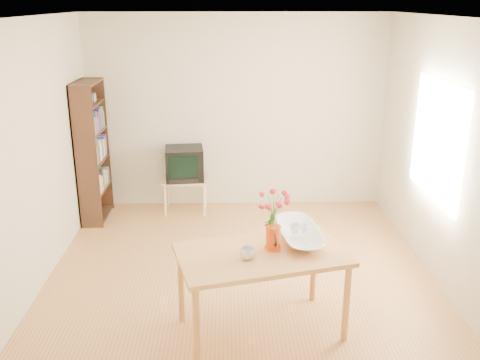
{
  "coord_description": "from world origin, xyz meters",
  "views": [
    {
      "loc": [
        -0.13,
        -4.86,
        2.75
      ],
      "look_at": [
        0.0,
        0.3,
        1.0
      ],
      "focal_mm": 40.0,
      "sensor_mm": 36.0,
      "label": 1
    }
  ],
  "objects_px": {
    "bowl": "(300,212)",
    "television": "(185,163)",
    "mug": "(248,253)",
    "table": "(262,261)",
    "pitcher": "(273,239)"
  },
  "relations": [
    {
      "from": "pitcher",
      "to": "television",
      "type": "height_order",
      "value": "pitcher"
    },
    {
      "from": "pitcher",
      "to": "table",
      "type": "bearing_deg",
      "value": -153.73
    },
    {
      "from": "table",
      "to": "bowl",
      "type": "height_order",
      "value": "bowl"
    },
    {
      "from": "bowl",
      "to": "television",
      "type": "distance_m",
      "value": 2.84
    },
    {
      "from": "table",
      "to": "mug",
      "type": "height_order",
      "value": "mug"
    },
    {
      "from": "television",
      "to": "table",
      "type": "bearing_deg",
      "value": -78.48
    },
    {
      "from": "mug",
      "to": "television",
      "type": "height_order",
      "value": "television"
    },
    {
      "from": "mug",
      "to": "table",
      "type": "bearing_deg",
      "value": -166.38
    },
    {
      "from": "bowl",
      "to": "television",
      "type": "relative_size",
      "value": 0.98
    },
    {
      "from": "table",
      "to": "pitcher",
      "type": "xyz_separation_m",
      "value": [
        0.1,
        0.06,
        0.18
      ]
    },
    {
      "from": "table",
      "to": "pitcher",
      "type": "relative_size",
      "value": 7.08
    },
    {
      "from": "pitcher",
      "to": "television",
      "type": "relative_size",
      "value": 0.41
    },
    {
      "from": "pitcher",
      "to": "mug",
      "type": "xyz_separation_m",
      "value": [
        -0.22,
        -0.17,
        -0.05
      ]
    },
    {
      "from": "bowl",
      "to": "mug",
      "type": "bearing_deg",
      "value": -140.14
    },
    {
      "from": "pitcher",
      "to": "television",
      "type": "xyz_separation_m",
      "value": [
        -0.95,
        2.77,
        -0.17
      ]
    }
  ]
}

